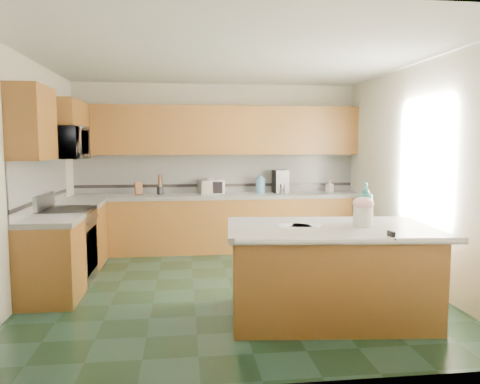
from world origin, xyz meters
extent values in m
plane|color=black|center=(0.00, 0.00, 0.00)|extent=(4.60, 4.60, 0.00)
plane|color=white|center=(0.00, 0.00, 2.70)|extent=(4.60, 4.60, 0.00)
cube|color=#EFE5CD|center=(0.00, 2.32, 1.35)|extent=(4.60, 0.04, 2.70)
cube|color=#EFE5CD|center=(0.00, -2.32, 1.35)|extent=(4.60, 0.04, 2.70)
cube|color=#EFE5CD|center=(-2.32, 0.00, 1.35)|extent=(0.04, 4.60, 2.70)
cube|color=#EFE5CD|center=(2.32, 0.00, 1.35)|extent=(0.04, 4.60, 2.70)
cube|color=#5E3812|center=(0.00, 2.00, 0.43)|extent=(4.60, 0.60, 0.86)
cube|color=white|center=(0.00, 2.00, 0.89)|extent=(4.60, 0.64, 0.06)
cube|color=#5E3812|center=(0.00, 2.13, 1.94)|extent=(4.60, 0.33, 0.78)
cube|color=silver|center=(0.00, 2.29, 1.24)|extent=(4.60, 0.02, 0.63)
cube|color=black|center=(0.00, 2.28, 1.04)|extent=(4.60, 0.01, 0.05)
cube|color=#5E3812|center=(-2.00, 1.29, 0.43)|extent=(0.60, 0.82, 0.86)
cube|color=white|center=(-2.00, 1.29, 0.89)|extent=(0.64, 0.82, 0.06)
cube|color=#5E3812|center=(-2.00, -0.24, 0.43)|extent=(0.60, 0.72, 0.86)
cube|color=white|center=(-2.00, -0.24, 0.89)|extent=(0.64, 0.72, 0.06)
cube|color=silver|center=(-2.29, 0.55, 1.24)|extent=(0.02, 2.30, 0.63)
cube|color=black|center=(-2.28, 0.55, 1.04)|extent=(0.01, 2.30, 0.05)
cube|color=#5E3812|center=(-2.13, 1.42, 1.94)|extent=(0.33, 1.09, 0.78)
cube|color=#5E3812|center=(-2.13, -0.24, 1.94)|extent=(0.33, 0.72, 0.78)
cube|color=#B7B7BC|center=(-2.00, 0.50, 0.44)|extent=(0.60, 0.76, 0.88)
cube|color=black|center=(-1.71, 0.50, 0.40)|extent=(0.02, 0.68, 0.55)
cube|color=black|center=(-2.00, 0.50, 0.90)|extent=(0.62, 0.78, 0.04)
cylinder|color=#B7B7BC|center=(-1.68, 0.50, 0.78)|extent=(0.02, 0.66, 0.02)
cube|color=#B7B7BC|center=(-2.26, 0.50, 1.02)|extent=(0.06, 0.76, 0.18)
imported|color=#B7B7BC|center=(-2.00, 0.50, 1.73)|extent=(0.50, 0.73, 0.41)
cube|color=#5E3812|center=(0.86, -1.07, 0.43)|extent=(1.99, 1.26, 0.86)
cube|color=white|center=(0.86, -1.07, 0.89)|extent=(2.10, 1.37, 0.06)
cylinder|color=white|center=(0.86, -1.66, 0.89)|extent=(1.99, 0.26, 0.06)
cylinder|color=white|center=(1.17, -1.13, 1.02)|extent=(0.19, 0.19, 0.19)
ellipsoid|color=#EEA7AF|center=(1.17, -1.13, 1.14)|extent=(0.21, 0.21, 0.13)
cylinder|color=tan|center=(1.17, -1.13, 1.19)|extent=(0.07, 0.02, 0.02)
sphere|color=tan|center=(1.14, -1.13, 1.19)|extent=(0.04, 0.04, 0.04)
sphere|color=tan|center=(1.21, -1.13, 1.19)|extent=(0.04, 0.04, 0.04)
imported|color=teal|center=(1.30, -0.88, 1.12)|extent=(0.20, 0.20, 0.40)
cube|color=white|center=(0.52, -1.00, 0.92)|extent=(0.32, 0.25, 0.00)
cube|color=white|center=(0.64, -1.03, 0.92)|extent=(0.34, 0.30, 0.00)
cube|color=black|center=(1.23, -1.64, 0.93)|extent=(0.04, 0.09, 0.08)
cylinder|color=black|center=(1.23, -1.70, 0.91)|extent=(0.01, 0.06, 0.01)
cube|color=#472814|center=(-1.26, 2.05, 1.02)|extent=(0.15, 0.17, 0.22)
cylinder|color=black|center=(-0.93, 2.08, 0.98)|extent=(0.10, 0.10, 0.13)
cylinder|color=#472814|center=(-0.93, 2.08, 1.15)|extent=(0.06, 0.06, 0.19)
cube|color=#B7B7BC|center=(-0.11, 2.05, 1.03)|extent=(0.44, 0.34, 0.23)
cube|color=black|center=(-0.11, 1.92, 1.03)|extent=(0.35, 0.01, 0.19)
cylinder|color=white|center=(-0.12, 2.10, 1.04)|extent=(0.11, 0.11, 0.25)
cylinder|color=#B7B7BC|center=(-0.12, 2.10, 0.93)|extent=(0.17, 0.17, 0.01)
cylinder|color=#649DC8|center=(0.69, 2.06, 1.05)|extent=(0.15, 0.15, 0.25)
cylinder|color=#649DC8|center=(0.69, 2.06, 1.19)|extent=(0.07, 0.07, 0.04)
cube|color=black|center=(1.03, 2.08, 1.11)|extent=(0.25, 0.27, 0.38)
cylinder|color=black|center=(1.03, 2.02, 1.00)|extent=(0.16, 0.16, 0.16)
imported|color=white|center=(1.86, 2.05, 1.02)|extent=(0.12, 0.12, 0.21)
cylinder|color=red|center=(1.86, 2.05, 1.14)|extent=(0.02, 0.02, 0.03)
cube|color=white|center=(2.29, -0.20, 1.50)|extent=(0.02, 1.40, 1.10)
camera|label=1|loc=(-0.55, -5.44, 1.71)|focal=35.00mm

